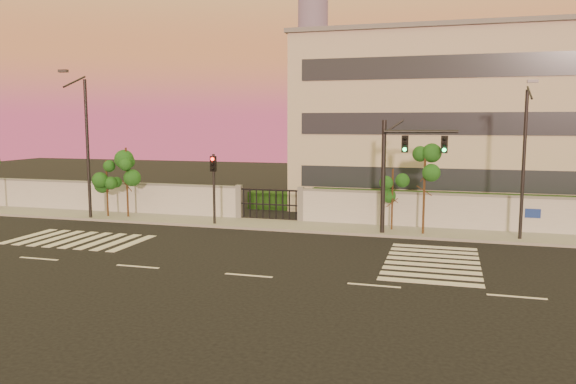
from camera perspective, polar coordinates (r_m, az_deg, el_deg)
name	(u,v)px	position (r m, az deg, el deg)	size (l,w,h in m)	color
ground	(249,276)	(22.72, -4.02, -8.47)	(120.00, 120.00, 0.00)	black
sidewalk	(311,227)	(32.51, 2.34, -3.56)	(60.00, 3.00, 0.15)	gray
perimeter_wall	(319,206)	(33.76, 3.13, -1.45)	(60.00, 0.36, 2.20)	#B1B4B8
hedge_row	(344,205)	(36.24, 5.73, -1.29)	(41.00, 4.25, 1.80)	black
institutional_building	(471,121)	(42.55, 18.14, 6.85)	(24.40, 12.40, 12.25)	beige
distant_skyscraper	(313,17)	(314.18, 2.55, 17.37)	(16.00, 16.00, 118.00)	slate
road_markings	(244,252)	(26.66, -4.45, -6.10)	(57.00, 7.62, 0.02)	silver
street_tree_b	(107,176)	(37.22, -17.91, 1.57)	(1.40, 1.11, 3.69)	#382314
street_tree_c	(127,167)	(36.64, -16.05, 2.50)	(1.53, 1.22, 4.51)	#382314
street_tree_d	(393,186)	(31.51, 10.61, 0.64)	(1.31, 1.04, 3.54)	#382314
street_tree_e	(425,172)	(30.62, 13.76, 2.03)	(1.54, 1.23, 4.74)	#382314
traffic_signal_main	(398,163)	(30.33, 11.15, 2.87)	(3.91, 0.83, 6.20)	black
traffic_signal_secondary	(214,181)	(33.06, -7.56, 1.16)	(0.33, 0.33, 4.25)	black
streetlight_west	(85,141)	(36.75, -19.89, 4.86)	(0.54, 2.19, 9.10)	black
streetlight_east	(524,157)	(30.56, 22.89, 3.30)	(0.48, 1.94, 8.06)	black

